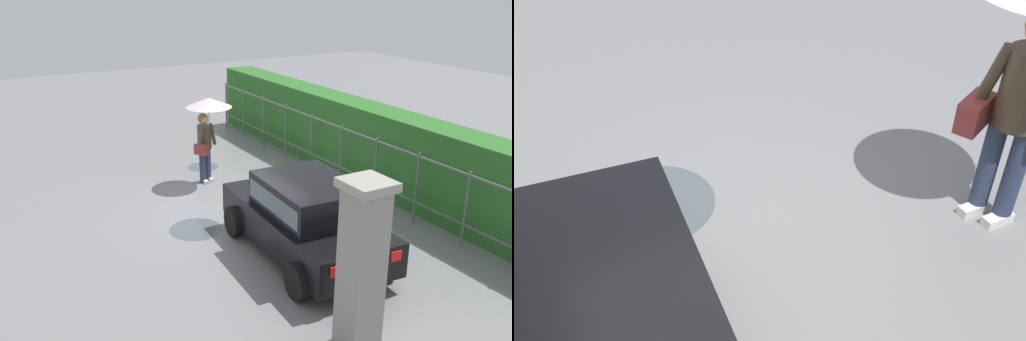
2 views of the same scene
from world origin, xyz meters
The scene contains 8 objects.
ground_plane centered at (0.00, 0.00, 0.00)m, with size 40.00×40.00×0.00m, color slate.
car centered at (2.38, 0.25, 0.80)m, with size 3.82×2.05×1.48m.
pedestrian centered at (-1.98, 0.32, 1.63)m, with size 1.10×1.10×2.11m.
gate_pillar centered at (4.87, -0.56, 1.24)m, with size 0.60×0.60×2.42m.
fence_section centered at (-0.23, 3.03, 0.83)m, with size 12.56×0.05×1.50m.
hedge_row centered at (-0.23, 3.76, 0.95)m, with size 13.51×0.90×1.90m, color #2D6B28.
puddle_near centered at (0.40, -1.06, 0.00)m, with size 1.07×1.07×0.00m, color #4C545B.
puddle_far centered at (-3.05, 0.64, 0.00)m, with size 0.81×0.81×0.00m, color #4C545B.
Camera 1 is at (9.80, -4.89, 4.81)m, focal length 38.65 mm.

